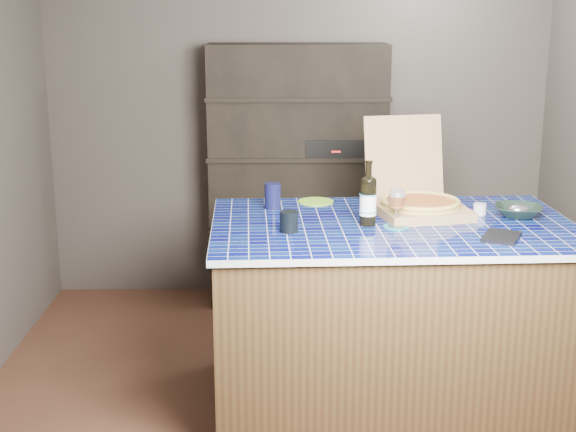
{
  "coord_description": "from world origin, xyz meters",
  "views": [
    {
      "loc": [
        -0.12,
        -3.9,
        2.02
      ],
      "look_at": [
        -0.08,
        0.0,
        1.01
      ],
      "focal_mm": 50.0,
      "sensor_mm": 36.0,
      "label": 1
    }
  ],
  "objects_px": {
    "wine_glass": "(397,200)",
    "mead_bottle": "(368,200)",
    "pizza_box": "(418,201)",
    "bowl": "(518,211)",
    "kitchen_island": "(390,316)",
    "dvd_case": "(502,237)"
  },
  "relations": [
    {
      "from": "pizza_box",
      "to": "wine_glass",
      "type": "bearing_deg",
      "value": -130.77
    },
    {
      "from": "mead_bottle",
      "to": "wine_glass",
      "type": "height_order",
      "value": "mead_bottle"
    },
    {
      "from": "pizza_box",
      "to": "bowl",
      "type": "xyz_separation_m",
      "value": [
        0.5,
        -0.07,
        -0.04
      ]
    },
    {
      "from": "mead_bottle",
      "to": "wine_glass",
      "type": "xyz_separation_m",
      "value": [
        0.13,
        -0.05,
        0.01
      ]
    },
    {
      "from": "wine_glass",
      "to": "dvd_case",
      "type": "bearing_deg",
      "value": -23.19
    },
    {
      "from": "wine_glass",
      "to": "mead_bottle",
      "type": "bearing_deg",
      "value": 160.21
    },
    {
      "from": "kitchen_island",
      "to": "dvd_case",
      "type": "distance_m",
      "value": 0.74
    },
    {
      "from": "wine_glass",
      "to": "dvd_case",
      "type": "relative_size",
      "value": 0.92
    },
    {
      "from": "kitchen_island",
      "to": "dvd_case",
      "type": "bearing_deg",
      "value": -33.43
    },
    {
      "from": "kitchen_island",
      "to": "mead_bottle",
      "type": "bearing_deg",
      "value": -168.16
    },
    {
      "from": "kitchen_island",
      "to": "wine_glass",
      "type": "xyz_separation_m",
      "value": [
        0.0,
        -0.08,
        0.63
      ]
    },
    {
      "from": "mead_bottle",
      "to": "bowl",
      "type": "xyz_separation_m",
      "value": [
        0.79,
        0.16,
        -0.1
      ]
    },
    {
      "from": "kitchen_island",
      "to": "pizza_box",
      "type": "bearing_deg",
      "value": 49.23
    },
    {
      "from": "kitchen_island",
      "to": "bowl",
      "type": "relative_size",
      "value": 7.75
    },
    {
      "from": "kitchen_island",
      "to": "pizza_box",
      "type": "height_order",
      "value": "pizza_box"
    },
    {
      "from": "pizza_box",
      "to": "dvd_case",
      "type": "distance_m",
      "value": 0.57
    },
    {
      "from": "kitchen_island",
      "to": "dvd_case",
      "type": "relative_size",
      "value": 8.62
    },
    {
      "from": "kitchen_island",
      "to": "bowl",
      "type": "height_order",
      "value": "bowl"
    },
    {
      "from": "dvd_case",
      "to": "bowl",
      "type": "distance_m",
      "value": 0.45
    },
    {
      "from": "mead_bottle",
      "to": "dvd_case",
      "type": "bearing_deg",
      "value": -22.43
    },
    {
      "from": "pizza_box",
      "to": "wine_glass",
      "type": "height_order",
      "value": "pizza_box"
    },
    {
      "from": "pizza_box",
      "to": "dvd_case",
      "type": "relative_size",
      "value": 2.86
    }
  ]
}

